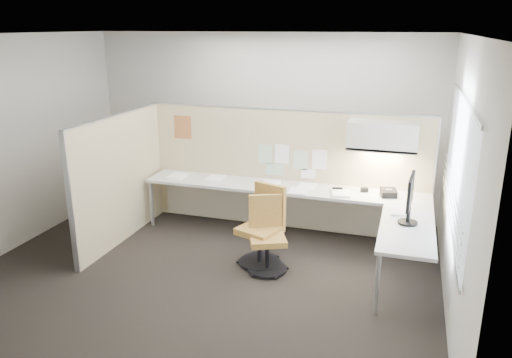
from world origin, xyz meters
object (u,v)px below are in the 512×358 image
(chair_right, at_px, (267,237))
(monitor, at_px, (410,197))
(chair_left, at_px, (263,228))
(phone, at_px, (388,193))
(desk, at_px, (304,201))

(chair_right, distance_m, monitor, 1.75)
(chair_left, relative_size, monitor, 1.77)
(monitor, distance_m, phone, 0.98)
(desk, bearing_deg, chair_right, -105.13)
(desk, relative_size, chair_right, 4.40)
(phone, bearing_deg, chair_left, -162.10)
(desk, height_order, phone, phone)
(chair_left, xyz_separation_m, phone, (1.45, 0.92, 0.32))
(monitor, bearing_deg, desk, 65.05)
(chair_left, bearing_deg, chair_right, -40.09)
(desk, distance_m, phone, 1.12)
(monitor, xyz_separation_m, phone, (-0.27, 0.91, -0.27))
(chair_left, relative_size, chair_right, 1.09)
(monitor, bearing_deg, chair_right, 100.23)
(chair_left, xyz_separation_m, chair_right, (0.09, -0.16, -0.04))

